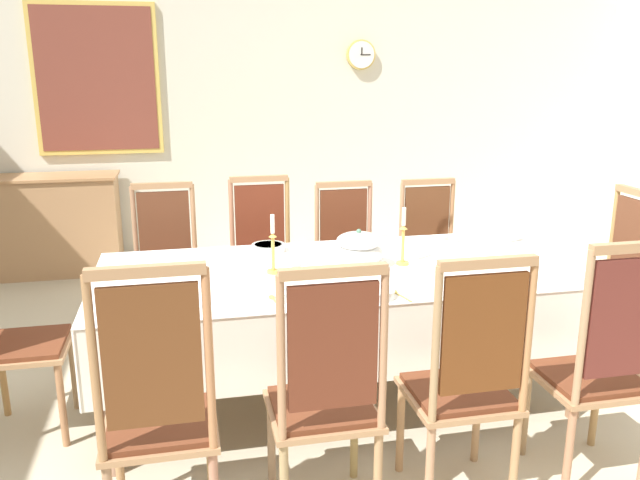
# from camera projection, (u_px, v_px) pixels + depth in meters

# --- Properties ---
(ground) EXTENTS (7.49, 6.47, 0.04)m
(ground) POSITION_uv_depth(u_px,v_px,m) (345.00, 414.00, 3.55)
(ground) COLOR #BFB69A
(back_wall) EXTENTS (7.49, 0.08, 3.02)m
(back_wall) POSITION_uv_depth(u_px,v_px,m) (263.00, 102.00, 6.25)
(back_wall) COLOR beige
(back_wall) RESTS_ON ground
(dining_table) EXTENTS (2.58, 1.15, 0.77)m
(dining_table) POSITION_uv_depth(u_px,v_px,m) (339.00, 281.00, 3.52)
(dining_table) COLOR #9A6F55
(dining_table) RESTS_ON ground
(tablecloth) EXTENTS (2.60, 1.17, 0.39)m
(tablecloth) POSITION_uv_depth(u_px,v_px,m) (339.00, 286.00, 3.52)
(tablecloth) COLOR white
(tablecloth) RESTS_ON dining_table
(chair_south_a) EXTENTS (0.44, 0.42, 1.19)m
(chair_south_a) POSITION_uv_depth(u_px,v_px,m) (158.00, 408.00, 2.42)
(chair_south_a) COLOR #A2754A
(chair_south_a) RESTS_ON ground
(chair_north_a) EXTENTS (0.44, 0.42, 1.09)m
(chair_north_a) POSITION_uv_depth(u_px,v_px,m) (166.00, 265.00, 4.29)
(chair_north_a) COLOR #9D7850
(chair_north_a) RESTS_ON ground
(chair_south_b) EXTENTS (0.44, 0.42, 1.14)m
(chair_south_b) POSITION_uv_depth(u_px,v_px,m) (326.00, 394.00, 2.56)
(chair_south_b) COLOR #9A7A5C
(chair_south_b) RESTS_ON ground
(chair_north_b) EXTENTS (0.44, 0.42, 1.12)m
(chair_north_b) POSITION_uv_depth(u_px,v_px,m) (263.00, 258.00, 4.42)
(chair_north_b) COLOR #A98049
(chair_north_b) RESTS_ON ground
(chair_south_c) EXTENTS (0.44, 0.42, 1.14)m
(chair_south_c) POSITION_uv_depth(u_px,v_px,m) (466.00, 379.00, 2.68)
(chair_south_c) COLOR #A97D53
(chair_south_c) RESTS_ON ground
(chair_north_c) EXTENTS (0.44, 0.42, 1.06)m
(chair_north_c) POSITION_uv_depth(u_px,v_px,m) (348.00, 255.00, 4.54)
(chair_north_c) COLOR #9C7B4C
(chair_north_c) RESTS_ON ground
(chair_south_d) EXTENTS (0.44, 0.42, 1.16)m
(chair_south_d) POSITION_uv_depth(u_px,v_px,m) (601.00, 363.00, 2.81)
(chair_south_d) COLOR #9A7952
(chair_south_d) RESTS_ON ground
(chair_north_d) EXTENTS (0.44, 0.42, 1.05)m
(chair_north_d) POSITION_uv_depth(u_px,v_px,m) (432.00, 250.00, 4.67)
(chair_north_d) COLOR #A18156
(chair_north_d) RESTS_ON ground
(chair_head_west) EXTENTS (0.42, 0.44, 1.13)m
(chair_head_west) POSITION_uv_depth(u_px,v_px,m) (9.00, 329.00, 3.21)
(chair_head_west) COLOR #9A7854
(chair_head_west) RESTS_ON ground
(chair_head_east) EXTENTS (0.42, 0.44, 1.14)m
(chair_head_east) POSITION_uv_depth(u_px,v_px,m) (611.00, 282.00, 3.90)
(chair_head_east) COLOR #A36F57
(chair_head_east) RESTS_ON ground
(soup_tureen) EXTENTS (0.27, 0.27, 0.22)m
(soup_tureen) POSITION_uv_depth(u_px,v_px,m) (359.00, 249.00, 3.49)
(soup_tureen) COLOR silver
(soup_tureen) RESTS_ON tablecloth
(candlestick_west) EXTENTS (0.07, 0.07, 0.32)m
(candlestick_west) POSITION_uv_depth(u_px,v_px,m) (273.00, 250.00, 3.39)
(candlestick_west) COLOR gold
(candlestick_west) RESTS_ON tablecloth
(candlestick_east) EXTENTS (0.07, 0.07, 0.32)m
(candlestick_east) POSITION_uv_depth(u_px,v_px,m) (403.00, 242.00, 3.54)
(candlestick_east) COLOR gold
(candlestick_east) RESTS_ON tablecloth
(bowl_near_left) EXTENTS (0.19, 0.19, 0.04)m
(bowl_near_left) POSITION_uv_depth(u_px,v_px,m) (374.00, 292.00, 3.05)
(bowl_near_left) COLOR silver
(bowl_near_left) RESTS_ON tablecloth
(bowl_near_right) EXTENTS (0.18, 0.18, 0.04)m
(bowl_near_right) POSITION_uv_depth(u_px,v_px,m) (299.00, 295.00, 3.03)
(bowl_near_right) COLOR silver
(bowl_near_right) RESTS_ON tablecloth
(bowl_far_left) EXTENTS (0.20, 0.20, 0.04)m
(bowl_far_left) POSITION_uv_depth(u_px,v_px,m) (268.00, 247.00, 3.82)
(bowl_far_left) COLOR silver
(bowl_far_left) RESTS_ON tablecloth
(bowl_far_right) EXTENTS (0.18, 0.18, 0.04)m
(bowl_far_right) POSITION_uv_depth(u_px,v_px,m) (572.00, 276.00, 3.30)
(bowl_far_right) COLOR silver
(bowl_far_right) RESTS_ON tablecloth
(spoon_primary) EXTENTS (0.05, 0.18, 0.01)m
(spoon_primary) POSITION_uv_depth(u_px,v_px,m) (397.00, 293.00, 3.11)
(spoon_primary) COLOR gold
(spoon_primary) RESTS_ON tablecloth
(spoon_secondary) EXTENTS (0.04, 0.18, 0.01)m
(spoon_secondary) POSITION_uv_depth(u_px,v_px,m) (273.00, 298.00, 3.03)
(spoon_secondary) COLOR gold
(spoon_secondary) RESTS_ON tablecloth
(sideboard) EXTENTS (1.44, 0.48, 0.90)m
(sideboard) POSITION_uv_depth(u_px,v_px,m) (39.00, 226.00, 5.80)
(sideboard) COLOR #A47952
(sideboard) RESTS_ON ground
(mounted_clock) EXTENTS (0.28, 0.06, 0.28)m
(mounted_clock) POSITION_uv_depth(u_px,v_px,m) (361.00, 55.00, 6.26)
(mounted_clock) COLOR #D1B251
(framed_painting) EXTENTS (1.11, 0.05, 1.35)m
(framed_painting) POSITION_uv_depth(u_px,v_px,m) (97.00, 80.00, 5.82)
(framed_painting) COLOR #D1B251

